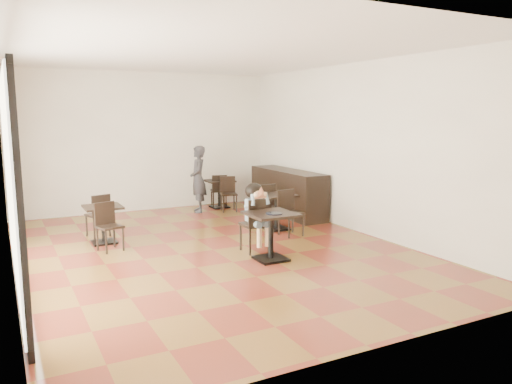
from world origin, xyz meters
TOP-DOWN VIEW (x-y plane):
  - floor at (0.00, 0.00)m, footprint 6.00×8.00m
  - ceiling at (0.00, 0.00)m, footprint 6.00×8.00m
  - wall_back at (0.00, 4.00)m, footprint 6.00×0.01m
  - wall_front at (0.00, -4.00)m, footprint 6.00×0.01m
  - wall_left at (-3.00, 0.00)m, footprint 0.01×8.00m
  - wall_right at (3.00, 0.00)m, footprint 0.01×8.00m
  - storefront_window at (-2.97, -0.50)m, footprint 0.04×4.50m
  - child_table at (0.57, -0.95)m, footprint 0.71×0.71m
  - child_chair at (0.57, -0.40)m, footprint 0.40×0.40m
  - child at (0.57, -0.40)m, footprint 0.40×0.57m
  - plate at (0.57, -1.05)m, footprint 0.25×0.25m
  - pizza_slice at (0.57, -0.59)m, footprint 0.26×0.20m
  - adult_patron at (0.96, 3.16)m, footprint 0.49×0.63m
  - cafe_table_mid at (1.68, 0.81)m, footprint 0.72×0.72m
  - cafe_table_left at (-1.53, 1.30)m, footprint 0.78×0.78m
  - cafe_table_back at (1.61, 3.46)m, footprint 0.77×0.77m
  - chair_mid_a at (1.68, 1.36)m, footprint 0.41×0.41m
  - chair_mid_b at (1.68, 0.26)m, footprint 0.41×0.41m
  - chair_left_a at (-1.53, 1.85)m, footprint 0.45×0.45m
  - chair_left_b at (-1.53, 0.75)m, footprint 0.45×0.45m
  - chair_back_a at (1.61, 3.50)m, footprint 0.44×0.44m
  - chair_back_b at (1.61, 2.91)m, footprint 0.44×0.44m
  - service_counter at (2.65, 2.00)m, footprint 0.60×2.40m

SIDE VIEW (x-z plane):
  - floor at x=0.00m, z-range -0.01..0.01m
  - cafe_table_left at x=-1.53m, z-range 0.00..0.66m
  - cafe_table_back at x=1.61m, z-range 0.00..0.67m
  - cafe_table_mid at x=1.68m, z-range 0.00..0.70m
  - child_table at x=0.57m, z-range 0.00..0.75m
  - chair_left_a at x=-1.53m, z-range 0.00..0.80m
  - chair_left_b at x=-1.53m, z-range 0.00..0.80m
  - chair_back_a at x=1.61m, z-range 0.00..0.80m
  - chair_back_b at x=1.61m, z-range 0.00..0.80m
  - chair_mid_a at x=1.68m, z-range 0.00..0.84m
  - chair_mid_b at x=1.68m, z-range 0.00..0.84m
  - child_chair at x=0.57m, z-range 0.00..0.90m
  - service_counter at x=2.65m, z-range 0.00..1.00m
  - child at x=0.57m, z-range 0.00..1.13m
  - plate at x=0.57m, z-range 0.75..0.76m
  - adult_patron at x=0.96m, z-range 0.00..1.53m
  - pizza_slice at x=0.57m, z-range 0.95..1.01m
  - storefront_window at x=-2.97m, z-range 0.10..2.70m
  - wall_back at x=0.00m, z-range 0.00..3.20m
  - wall_front at x=0.00m, z-range 0.00..3.20m
  - wall_left at x=-3.00m, z-range 0.00..3.20m
  - wall_right at x=3.00m, z-range 0.00..3.20m
  - ceiling at x=0.00m, z-range 3.20..3.21m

